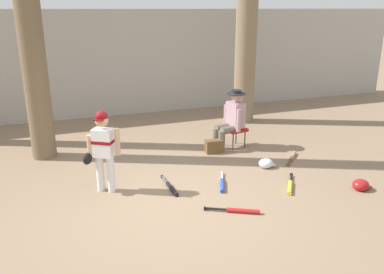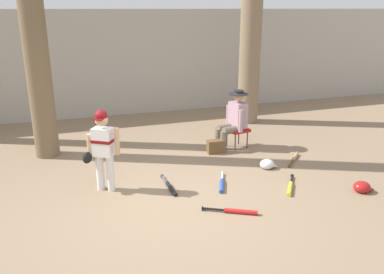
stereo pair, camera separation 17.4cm
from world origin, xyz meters
The scene contains 15 objects.
ground_plane centered at (0.00, 0.00, 0.00)m, with size 60.00×60.00×0.00m, color #897056.
concrete_back_wall centered at (0.00, 5.58, 1.36)m, with size 18.00×0.36×2.73m, color #ADA89E.
tree_near_player centered at (-1.71, 2.78, 2.86)m, with size 0.65×0.65×6.37m.
tree_behind_spectator centered at (3.07, 3.73, 2.28)m, with size 0.78×0.78×5.34m.
young_ballplayer centered at (-0.83, 0.83, 0.74)m, with size 0.60×0.37×1.31m.
folding_stool centered at (2.00, 2.02, 0.36)m, with size 0.47×0.47×0.41m.
seated_spectator centered at (1.90, 2.00, 0.64)m, with size 0.68×0.54×1.20m.
handbag_beside_stool centered at (1.46, 1.85, 0.13)m, with size 0.34×0.18×0.26m, color brown.
bat_red_barrel centered at (0.83, -0.53, 0.03)m, with size 0.72×0.43×0.07m.
bat_wood_tan centered at (2.75, 1.02, 0.03)m, with size 0.55×0.57×0.07m.
bat_yellow_trainer centered at (1.97, -0.09, 0.03)m, with size 0.50×0.66×0.07m.
bat_blue_youth centered at (0.98, 0.37, 0.03)m, with size 0.37×0.72×0.07m.
bat_black_composite centered at (0.15, 0.53, 0.03)m, with size 0.08×0.77×0.07m.
batting_helmet_white centered at (2.04, 0.81, 0.08)m, with size 0.31×0.24×0.18m.
batting_helmet_red centered at (2.98, -0.52, 0.08)m, with size 0.32×0.25×0.19m.
Camera 2 is at (-1.34, -5.04, 2.75)m, focal length 37.07 mm.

